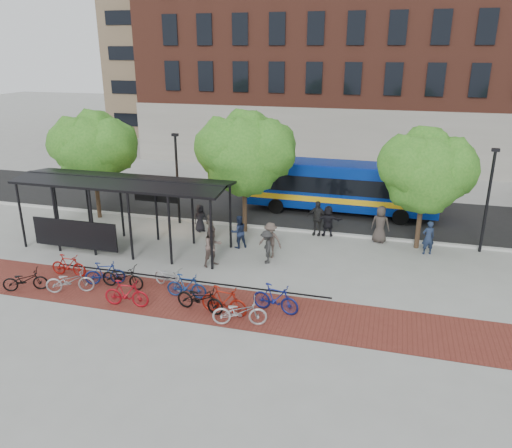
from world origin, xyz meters
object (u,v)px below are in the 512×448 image
(bus_shelter, at_px, (121,189))
(pedestrian_4, at_px, (317,218))
(bike_10, at_px, (240,312))
(pedestrian_8, at_px, (213,246))
(bus, at_px, (340,185))
(bike_0, at_px, (25,280))
(lamp_post_right, at_px, (488,198))
(tree_a, at_px, (94,146))
(pedestrian_5, at_px, (328,221))
(bike_5, at_px, (126,293))
(bike_11, at_px, (275,298))
(tree_c, at_px, (427,169))
(bike_2, at_px, (70,281))
(lamp_post_left, at_px, (177,176))
(pedestrian_2, at_px, (239,232))
(bike_1, at_px, (69,265))
(pedestrian_0, at_px, (200,218))
(pedestrian_6, at_px, (380,224))
(pedestrian_9, at_px, (267,247))
(bike_8, at_px, (200,299))
(bike_6, at_px, (169,278))
(pedestrian_7, at_px, (428,238))
(bike_7, at_px, (187,286))
(tree_b, at_px, (246,150))
(bike_4, at_px, (123,277))
(pedestrian_1, at_px, (211,229))
(pedestrian_3, at_px, (270,240))
(bike_9, at_px, (224,301))

(bus_shelter, distance_m, pedestrian_4, 10.17)
(bike_10, xyz_separation_m, pedestrian_8, (-2.72, 4.65, 0.43))
(bus, xyz_separation_m, bike_0, (-11.26, -13.87, -1.30))
(lamp_post_right, bearing_deg, bus_shelter, -166.61)
(tree_a, height_order, pedestrian_5, tree_a)
(bike_5, distance_m, bike_11, 5.75)
(bus_shelter, relative_size, pedestrian_5, 6.36)
(tree_c, height_order, bike_5, tree_c)
(bus_shelter, xyz_separation_m, bike_2, (0.34, -5.08, -2.49))
(lamp_post_left, height_order, lamp_post_right, same)
(bike_5, relative_size, pedestrian_2, 1.08)
(bike_1, distance_m, pedestrian_0, 7.70)
(bike_10, relative_size, pedestrian_4, 1.05)
(bike_10, bearing_deg, pedestrian_6, -39.05)
(tree_c, relative_size, pedestrian_9, 3.73)
(pedestrian_6, bearing_deg, pedestrian_9, 49.96)
(bike_8, relative_size, pedestrian_8, 1.04)
(tree_c, xyz_separation_m, bike_10, (-6.44, -9.50, -3.53))
(pedestrian_2, xyz_separation_m, pedestrian_6, (6.77, 2.64, 0.13))
(bike_6, height_order, pedestrian_2, pedestrian_2)
(pedestrian_6, bearing_deg, pedestrian_7, 166.40)
(bike_7, relative_size, pedestrian_0, 1.10)
(tree_a, height_order, tree_b, tree_b)
(tree_a, distance_m, pedestrian_7, 18.69)
(pedestrian_0, bearing_deg, bike_1, -165.84)
(tree_b, relative_size, bike_4, 3.35)
(pedestrian_1, bearing_deg, pedestrian_5, -129.00)
(pedestrian_8, bearing_deg, bike_1, 151.60)
(pedestrian_3, bearing_deg, bike_7, -106.95)
(tree_b, xyz_separation_m, lamp_post_right, (11.90, 0.25, -1.71))
(bike_5, relative_size, bike_9, 0.95)
(pedestrian_4, xyz_separation_m, pedestrian_6, (3.29, -0.21, 0.02))
(bike_4, bearing_deg, pedestrian_8, -40.39)
(pedestrian_0, bearing_deg, bike_7, -121.59)
(pedestrian_0, bearing_deg, tree_c, -45.66)
(bike_0, relative_size, bike_2, 0.92)
(pedestrian_3, distance_m, pedestrian_4, 3.99)
(lamp_post_right, xyz_separation_m, bike_2, (-16.80, -9.16, -2.24))
(bike_6, relative_size, bike_11, 0.95)
(tree_a, xyz_separation_m, bike_8, (9.81, -8.94, -3.72))
(lamp_post_left, bearing_deg, bike_4, -82.57)
(bus, xyz_separation_m, pedestrian_4, (-0.71, -4.17, -0.82))
(bike_9, xyz_separation_m, pedestrian_8, (-1.93, 4.09, 0.39))
(lamp_post_left, xyz_separation_m, pedestrian_1, (2.82, -2.46, -1.96))
(bike_5, bearing_deg, pedestrian_1, -11.06)
(pedestrian_3, relative_size, pedestrian_9, 1.10)
(bike_5, xyz_separation_m, pedestrian_5, (6.43, 9.80, 0.29))
(pedestrian_6, bearing_deg, bike_7, 59.37)
(bike_0, height_order, pedestrian_0, pedestrian_0)
(tree_b, bearing_deg, pedestrian_6, 1.98)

